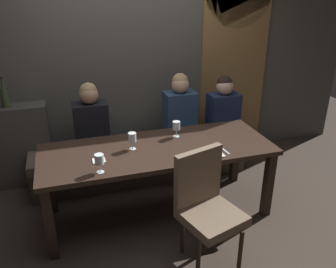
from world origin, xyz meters
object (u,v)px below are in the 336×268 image
object	(u,v)px
diner_bearded	(180,109)
fork_on_table	(225,151)
wine_bottle_pale_label	(5,96)
dining_table	(158,156)
banquette_bench	(142,162)
wine_glass_center_back	(132,138)
wine_glass_far_right	(99,160)
wine_glass_near_left	(176,126)
diner_redhead	(91,120)
chair_near_side	(206,202)
dessert_plate	(212,153)
diner_far_end	(223,108)

from	to	relation	value
diner_bearded	fork_on_table	bearing A→B (deg)	-84.00
wine_bottle_pale_label	fork_on_table	bearing A→B (deg)	-32.99
dining_table	fork_on_table	world-z (taller)	fork_on_table
banquette_bench	wine_glass_center_back	size ratio (longest dim) A/B	15.24
wine_glass_far_right	fork_on_table	xyz separation A→B (m)	(1.16, 0.06, -0.11)
wine_glass_center_back	wine_glass_near_left	distance (m)	0.51
dining_table	diner_redhead	distance (m)	0.90
chair_near_side	diner_bearded	world-z (taller)	diner_bearded
dining_table	dessert_plate	world-z (taller)	dessert_plate
diner_bearded	wine_bottle_pale_label	world-z (taller)	wine_bottle_pale_label
wine_glass_near_left	fork_on_table	xyz separation A→B (m)	(0.33, -0.44, -0.11)
chair_near_side	wine_glass_center_back	distance (m)	0.92
diner_far_end	wine_glass_center_back	distance (m)	1.41
diner_bearded	banquette_bench	bearing A→B (deg)	-177.04
chair_near_side	diner_far_end	world-z (taller)	diner_far_end
chair_near_side	wine_glass_near_left	distance (m)	0.96
banquette_bench	wine_glass_far_right	distance (m)	1.32
wine_glass_far_right	wine_glass_near_left	bearing A→B (deg)	31.04
diner_redhead	wine_glass_far_right	distance (m)	1.01
wine_bottle_pale_label	wine_glass_near_left	size ratio (longest dim) A/B	1.99
diner_far_end	wine_glass_center_back	bearing A→B (deg)	-152.10
diner_far_end	dessert_plate	bearing A→B (deg)	-120.49
wine_bottle_pale_label	dessert_plate	bearing A→B (deg)	-35.42
dining_table	chair_near_side	world-z (taller)	chair_near_side
wine_bottle_pale_label	wine_glass_far_right	bearing A→B (deg)	-58.68
dining_table	diner_far_end	size ratio (longest dim) A/B	2.98
diner_far_end	wine_glass_far_right	xyz separation A→B (m)	(-1.59, -1.01, 0.06)
banquette_bench	wine_glass_near_left	distance (m)	0.85
banquette_bench	wine_bottle_pale_label	size ratio (longest dim) A/B	7.67
wine_glass_center_back	wine_glass_far_right	bearing A→B (deg)	-134.78
chair_near_side	wine_bottle_pale_label	size ratio (longest dim) A/B	3.01
wine_glass_far_right	dining_table	bearing A→B (deg)	28.23
banquette_bench	wine_glass_center_back	distance (m)	0.94
dining_table	chair_near_side	distance (m)	0.76
diner_redhead	diner_bearded	xyz separation A→B (m)	(1.02, 0.03, 0.01)
diner_redhead	fork_on_table	bearing A→B (deg)	-40.27
banquette_bench	diner_bearded	bearing A→B (deg)	2.96
diner_bearded	wine_glass_far_right	xyz separation A→B (m)	(-1.05, -1.04, 0.03)
wine_glass_center_back	fork_on_table	world-z (taller)	wine_glass_center_back
diner_far_end	fork_on_table	bearing A→B (deg)	-114.75
wine_glass_center_back	diner_redhead	bearing A→B (deg)	115.39
diner_redhead	wine_glass_center_back	bearing A→B (deg)	-64.61
dessert_plate	fork_on_table	distance (m)	0.14
wine_bottle_pale_label	fork_on_table	world-z (taller)	wine_bottle_pale_label
wine_glass_near_left	dessert_plate	distance (m)	0.51
wine_glass_center_back	wine_glass_far_right	distance (m)	0.49
wine_glass_near_left	diner_far_end	bearing A→B (deg)	33.70
chair_near_side	fork_on_table	bearing A→B (deg)	51.01
diner_redhead	diner_far_end	size ratio (longest dim) A/B	1.06
banquette_bench	dessert_plate	size ratio (longest dim) A/B	13.16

